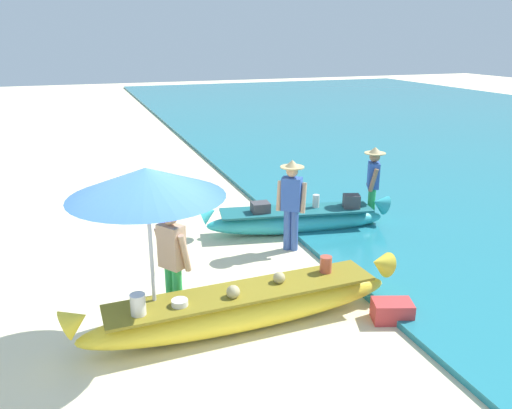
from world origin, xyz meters
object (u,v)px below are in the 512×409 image
Objects in this scene: boat_cyan_midground at (296,219)px; person_vendor_assistant at (373,180)px; person_vendor_hatted at (292,199)px; person_tourist_customer at (172,258)px; boat_yellow_foreground at (245,307)px; patio_umbrella_large at (146,184)px; cooler_box at (392,311)px.

person_vendor_assistant is at bearing -3.28° from boat_cyan_midground.
person_tourist_customer is at bearing -145.92° from person_vendor_hatted.
person_tourist_customer is at bearing 146.50° from boat_yellow_foreground.
patio_umbrella_large reaches higher than person_vendor_assistant.
person_vendor_assistant reaches higher than person_tourist_customer.
person_vendor_hatted is at bearing 115.99° from cooler_box.
person_tourist_customer is at bearing -152.88° from person_vendor_assistant.
person_vendor_assistant reaches higher than boat_cyan_midground.
boat_yellow_foreground is 1.20× the size of boat_cyan_midground.
boat_cyan_midground is at bearing 55.06° from boat_yellow_foreground.
boat_yellow_foreground is 2.83× the size of person_vendor_assistant.
person_vendor_assistant is at bearing 27.12° from person_tourist_customer.
person_tourist_customer is 3.00× the size of cooler_box.
patio_umbrella_large is (-2.90, -2.16, 1.16)m from person_vendor_hatted.
person_vendor_hatted reaches higher than boat_cyan_midground.
person_vendor_hatted is 1.03× the size of person_vendor_assistant.
boat_yellow_foreground reaches higher than boat_cyan_midground.
boat_yellow_foreground is 2.74× the size of person_vendor_hatted.
person_vendor_assistant is (3.87, 3.00, 0.67)m from boat_yellow_foreground.
cooler_box is at bearing -20.99° from person_tourist_customer.
person_vendor_assistant is 3.06× the size of cooler_box.
person_vendor_assistant is at bearing 29.31° from patio_umbrella_large.
person_vendor_hatted is 3.15× the size of cooler_box.
cooler_box is at bearing -12.04° from patio_umbrella_large.
person_vendor_hatted is 3.79m from patio_umbrella_large.
cooler_box is (-0.12, -3.64, -0.14)m from boat_cyan_midground.
patio_umbrella_large reaches higher than boat_cyan_midground.
cooler_box is (3.25, -0.69, -2.02)m from patio_umbrella_large.
patio_umbrella_large is at bearing -128.61° from person_tourist_customer.
person_vendor_hatted is at bearing -120.78° from boat_cyan_midground.
patio_umbrella_large reaches higher than cooler_box.
boat_cyan_midground reaches higher than cooler_box.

